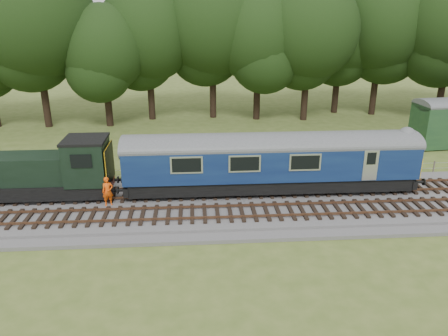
{
  "coord_description": "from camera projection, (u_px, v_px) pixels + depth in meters",
  "views": [
    {
      "loc": [
        -1.18,
        -23.93,
        11.37
      ],
      "look_at": [
        0.59,
        1.4,
        2.0
      ],
      "focal_mm": 35.0,
      "sensor_mm": 36.0,
      "label": 1
    }
  ],
  "objects": [
    {
      "name": "ballast",
      "position": [
        216.0,
        205.0,
        26.35
      ],
      "size": [
        70.0,
        7.0,
        0.35
      ],
      "primitive_type": "cube",
      "color": "#4C4C4F",
      "rests_on": "ground"
    },
    {
      "name": "ground",
      "position": [
        216.0,
        207.0,
        26.41
      ],
      "size": [
        120.0,
        120.0,
        0.0
      ],
      "primitive_type": "plane",
      "color": "#4A5E22",
      "rests_on": "ground"
    },
    {
      "name": "track_south",
      "position": [
        217.0,
        213.0,
        24.77
      ],
      "size": [
        67.2,
        2.4,
        0.21
      ],
      "color": "black",
      "rests_on": "ballast"
    },
    {
      "name": "fence",
      "position": [
        213.0,
        180.0,
        30.62
      ],
      "size": [
        64.0,
        0.12,
        1.0
      ],
      "primitive_type": null,
      "color": "#6B6054",
      "rests_on": "ground"
    },
    {
      "name": "shunter_loco",
      "position": [
        43.0,
        173.0,
        26.36
      ],
      "size": [
        8.91,
        2.6,
        3.38
      ],
      "color": "black",
      "rests_on": "ground"
    },
    {
      "name": "track_north",
      "position": [
        215.0,
        192.0,
        27.58
      ],
      "size": [
        67.2,
        2.4,
        0.21
      ],
      "color": "black",
      "rests_on": "ballast"
    },
    {
      "name": "tree_line",
      "position": [
        205.0,
        120.0,
        47.0
      ],
      "size": [
        70.0,
        8.0,
        18.0
      ],
      "primitive_type": null,
      "color": "black",
      "rests_on": "ground"
    },
    {
      "name": "dmu_railcar",
      "position": [
        271.0,
        158.0,
        27.05
      ],
      "size": [
        18.05,
        2.86,
        3.88
      ],
      "color": "black",
      "rests_on": "ground"
    },
    {
      "name": "worker",
      "position": [
        108.0,
        191.0,
        25.59
      ],
      "size": [
        0.74,
        0.61,
        1.76
      ],
      "primitive_type": "imported",
      "rotation": [
        0.0,
        0.0,
        0.34
      ],
      "color": "#FF550D",
      "rests_on": "ballast"
    }
  ]
}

